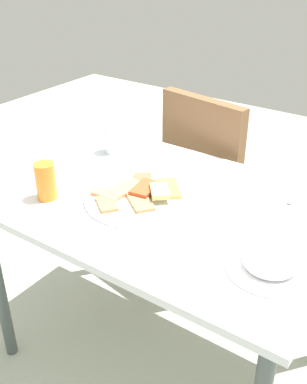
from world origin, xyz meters
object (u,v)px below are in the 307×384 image
salad_plate_greens (270,262)px  drinking_glass (113,139)px  soda_can (46,181)px  dining_table (164,222)px  pide_platter (138,197)px  dining_chair (215,178)px

salad_plate_greens → drinking_glass: 0.85m
soda_can → dining_table: bearing=32.7°
dining_table → salad_plate_greens: bearing=-18.1°
pide_platter → drinking_glass: drinking_glass is taller
dining_chair → salad_plate_greens: (0.54, -0.73, 0.23)m
dining_table → dining_chair: 0.62m
salad_plate_greens → pide_platter: bearing=169.5°
drinking_glass → pide_platter: bearing=-39.0°
dining_table → pide_platter: bearing=-147.4°
dining_table → drinking_glass: size_ratio=10.22×
dining_chair → salad_plate_greens: dining_chair is taller
dining_chair → drinking_glass: size_ratio=8.11×
soda_can → pide_platter: bearing=32.7°
drinking_glass → salad_plate_greens: bearing=-23.0°
pide_platter → salad_plate_greens: salad_plate_greens is taller
soda_can → dining_chair: bearing=76.4°
dining_chair → soda_can: size_ratio=7.30×
pide_platter → salad_plate_greens: bearing=-10.5°
salad_plate_greens → dining_table: bearing=161.9°
dining_table → pide_platter: 0.13m
pide_platter → drinking_glass: bearing=141.0°
dining_table → drinking_glass: 0.44m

